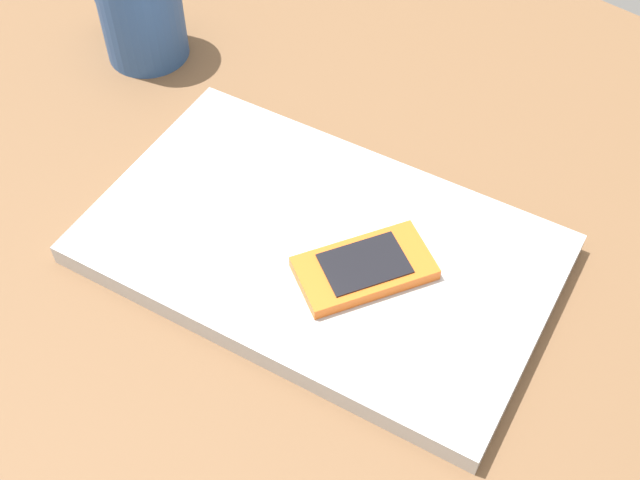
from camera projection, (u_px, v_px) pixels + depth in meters
desk_surface at (277, 190)px, 70.54cm from camera, size 120.00×80.00×3.00cm
laptop_closed at (320, 249)px, 63.42cm from camera, size 37.70×26.71×1.81cm
cell_phone_on_laptop at (364, 268)px, 60.48cm from camera, size 9.27×11.07×1.13cm
coffee_mug at (140, 14)px, 76.52cm from camera, size 10.91×7.64×8.75cm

